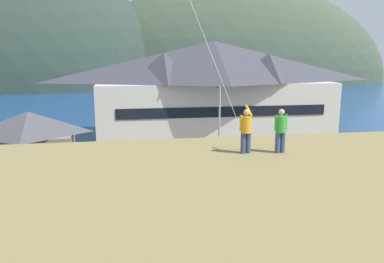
{
  "coord_description": "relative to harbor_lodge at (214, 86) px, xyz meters",
  "views": [
    {
      "loc": [
        -3.64,
        -21.91,
        9.28
      ],
      "look_at": [
        1.47,
        9.0,
        3.05
      ],
      "focal_mm": 35.45,
      "sensor_mm": 36.0,
      "label": 1
    }
  ],
  "objects": [
    {
      "name": "far_hill_east_peak",
      "position": [
        28.86,
        95.28,
        -5.87
      ],
      "size": [
        118.48,
        57.09,
        71.97
      ],
      "primitive_type": "ellipsoid",
      "color": "#42513D",
      "rests_on": "ground"
    },
    {
      "name": "parked_car_mid_row_center",
      "position": [
        -11.38,
        -14.16,
        -4.8
      ],
      "size": [
        4.3,
        2.26,
        1.82
      ],
      "color": "slate",
      "rests_on": "parking_lot_pad"
    },
    {
      "name": "far_hill_west_ridge",
      "position": [
        -47.91,
        91.27,
        -5.87
      ],
      "size": [
        102.96,
        74.81,
        84.1
      ],
      "primitive_type": "ellipsoid",
      "color": "#2D3D33",
      "rests_on": "ground"
    },
    {
      "name": "parked_car_front_row_end",
      "position": [
        10.61,
        -14.16,
        -4.8
      ],
      "size": [
        4.36,
        2.38,
        1.82
      ],
      "color": "#B28923",
      "rests_on": "parking_lot_pad"
    },
    {
      "name": "moored_boat_wharfside",
      "position": [
        -10.58,
        10.06,
        -5.15
      ],
      "size": [
        2.11,
        5.69,
        2.16
      ],
      "color": "#A8A399",
      "rests_on": "ground"
    },
    {
      "name": "parking_light_pole",
      "position": [
        -1.98,
        -11.2,
        -1.93
      ],
      "size": [
        0.24,
        0.78,
        6.61
      ],
      "color": "#ADADB2",
      "rests_on": "parking_lot_pad"
    },
    {
      "name": "moored_boat_outer_mooring",
      "position": [
        -4.0,
        9.96,
        -5.15
      ],
      "size": [
        2.68,
        6.63,
        2.16
      ],
      "color": "silver",
      "rests_on": "ground"
    },
    {
      "name": "parked_car_front_row_silver",
      "position": [
        -12.22,
        -21.33,
        -4.8
      ],
      "size": [
        4.28,
        2.21,
        1.82
      ],
      "color": "red",
      "rests_on": "parking_lot_pad"
    },
    {
      "name": "parked_car_front_row_red",
      "position": [
        3.53,
        -20.34,
        -4.8
      ],
      "size": [
        4.23,
        2.11,
        1.82
      ],
      "color": "#B28923",
      "rests_on": "parking_lot_pad"
    },
    {
      "name": "parked_car_mid_row_far",
      "position": [
        3.91,
        -15.07,
        -4.8
      ],
      "size": [
        4.33,
        2.32,
        1.82
      ],
      "color": "navy",
      "rests_on": "parking_lot_pad"
    },
    {
      "name": "moored_boat_inner_slip",
      "position": [
        -10.92,
        15.01,
        -5.15
      ],
      "size": [
        2.91,
        7.62,
        2.16
      ],
      "color": "#23564C",
      "rests_on": "ground"
    },
    {
      "name": "person_kite_flyer",
      "position": [
        -5.4,
        -29.75,
        0.62
      ],
      "size": [
        0.52,
        0.69,
        1.86
      ],
      "color": "#384770",
      "rests_on": "grassy_hill_foreground"
    },
    {
      "name": "person_companion",
      "position": [
        -4.04,
        -29.9,
        0.61
      ],
      "size": [
        0.54,
        0.4,
        1.74
      ],
      "color": "#384770",
      "rests_on": "grassy_hill_foreground"
    },
    {
      "name": "ground_plane",
      "position": [
        -6.19,
        -21.76,
        -5.87
      ],
      "size": [
        600.0,
        600.0,
        0.0
      ],
      "primitive_type": "plane",
      "color": "#66604C"
    },
    {
      "name": "harbor_lodge",
      "position": [
        0.0,
        0.0,
        0.0
      ],
      "size": [
        28.26,
        11.49,
        11.04
      ],
      "color": "beige",
      "rests_on": "ground"
    },
    {
      "name": "parking_lot_pad",
      "position": [
        -6.19,
        -16.76,
        -5.82
      ],
      "size": [
        40.0,
        20.0,
        0.1
      ],
      "primitive_type": "cube",
      "color": "slate",
      "rests_on": "ground"
    },
    {
      "name": "parked_car_back_row_right",
      "position": [
        -5.65,
        -20.69,
        -4.8
      ],
      "size": [
        4.31,
        2.27,
        1.82
      ],
      "color": "black",
      "rests_on": "parking_lot_pad"
    },
    {
      "name": "storage_shed_near_lot",
      "position": [
        -17.63,
        -13.09,
        -3.22
      ],
      "size": [
        7.32,
        6.04,
        5.1
      ],
      "color": "#756B5B",
      "rests_on": "ground"
    },
    {
      "name": "bay_water",
      "position": [
        -6.19,
        38.24,
        -5.85
      ],
      "size": [
        360.0,
        84.0,
        0.03
      ],
      "primitive_type": "cube",
      "color": "navy",
      "rests_on": "ground"
    },
    {
      "name": "parked_car_back_row_left",
      "position": [
        -3.6,
        -15.49,
        -4.8
      ],
      "size": [
        4.31,
        2.28,
        1.82
      ],
      "color": "#9EA3A8",
      "rests_on": "parking_lot_pad"
    },
    {
      "name": "wharf_dock",
      "position": [
        -7.37,
        13.2,
        -5.52
      ],
      "size": [
        3.2,
        13.82,
        0.7
      ],
      "color": "#70604C",
      "rests_on": "ground"
    }
  ]
}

